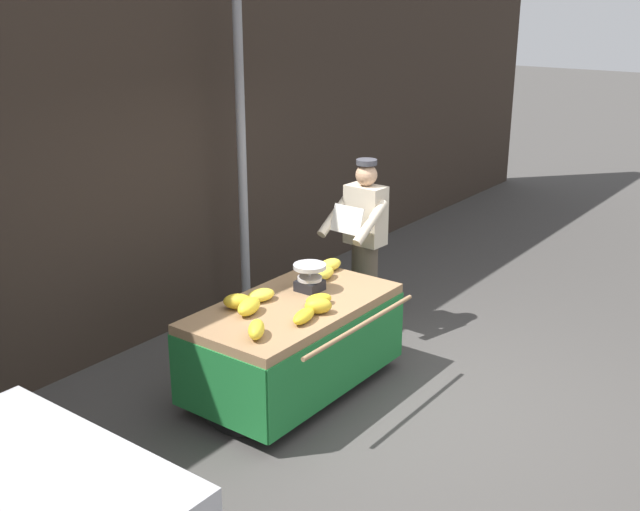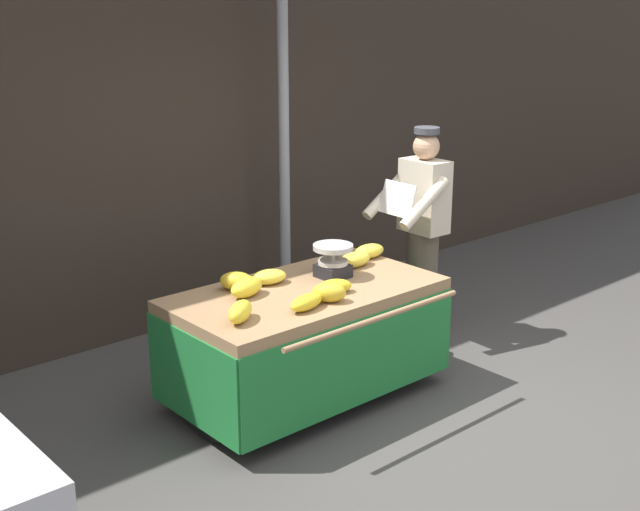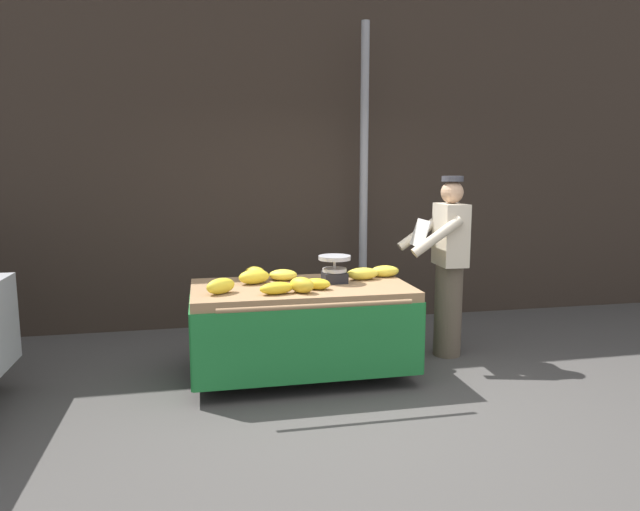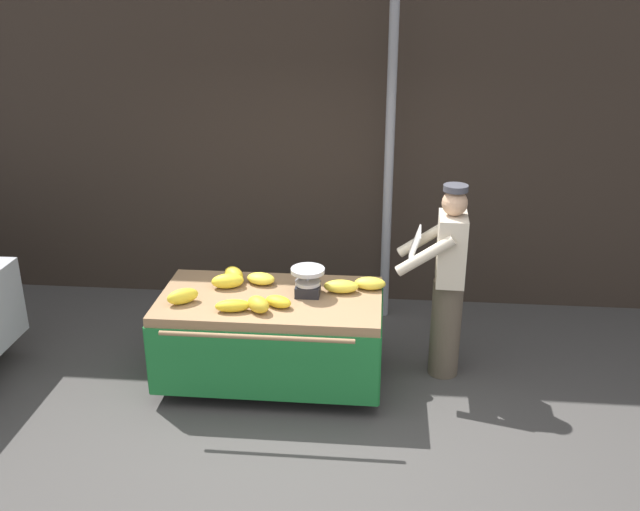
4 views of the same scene
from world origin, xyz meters
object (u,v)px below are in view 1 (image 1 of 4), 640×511
Objects in this scene: banana_bunch_1 at (330,265)px; banana_bunch_8 at (249,307)px; banana_bunch_4 at (256,329)px; banana_bunch_5 at (304,316)px; street_pole at (242,160)px; banana_cart at (294,327)px; banana_bunch_7 at (238,302)px; banana_bunch_2 at (261,295)px; vendor_person at (364,244)px; banana_bunch_6 at (322,274)px; banana_bunch_0 at (318,306)px; weighing_scale at (310,277)px; banana_bunch_3 at (319,299)px.

banana_bunch_1 is 1.20m from banana_bunch_8.
banana_bunch_4 reaches higher than banana_bunch_5.
banana_bunch_4 is (-1.62, -1.58, -0.79)m from street_pole.
banana_cart is 0.53m from banana_bunch_7.
banana_bunch_4 is at bearing -141.73° from banana_bunch_2.
banana_bunch_5 is at bearing -161.22° from vendor_person.
banana_bunch_8 reaches higher than banana_bunch_5.
banana_bunch_2 is at bearing 115.78° from banana_cart.
banana_bunch_2 is 0.71m from banana_bunch_6.
banana_cart is at bearing -166.86° from banana_bunch_6.
banana_bunch_0 reaches higher than banana_cart.
banana_bunch_0 is 0.75m from banana_bunch_6.
banana_bunch_1 is (-0.13, -1.16, -0.81)m from street_pole.
street_pole reaches higher than banana_bunch_1.
banana_bunch_2 is 0.24m from banana_bunch_7.
weighing_scale is 0.70m from banana_bunch_7.
banana_cart is at bearing 50.59° from banana_bunch_5.
street_pole is at bearing 44.27° from banana_bunch_4.
street_pole is 13.37× the size of banana_bunch_2.
banana_cart is 6.80× the size of banana_bunch_8.
banana_bunch_8 is (-0.38, 0.14, 0.28)m from banana_cart.
banana_bunch_6 is at bearing 14.73° from banana_bunch_4.
banana_bunch_7 is (-0.67, 0.21, -0.05)m from weighing_scale.
banana_bunch_4 is at bearing -165.27° from banana_bunch_6.
banana_bunch_7 is (-0.11, 0.58, 0.01)m from banana_bunch_5.
banana_cart is 0.65m from banana_bunch_6.
banana_bunch_7 is (-0.31, 0.57, -0.00)m from banana_bunch_0.
banana_bunch_0 is at bearing -149.23° from banana_bunch_1.
banana_bunch_3 is 1.44m from vendor_person.
street_pole is 1.76m from banana_bunch_2.
banana_bunch_0 is at bearing -82.28° from banana_bunch_2.
street_pole is at bearing 64.20° from weighing_scale.
banana_bunch_8 is 1.85m from vendor_person.
weighing_scale is 1.07× the size of banana_bunch_4.
banana_bunch_3 is at bearing 0.59° from banana_bunch_4.
banana_bunch_6 is (0.27, 0.07, -0.06)m from weighing_scale.
street_pole is 2.22m from banana_bunch_5.
banana_bunch_4 reaches higher than banana_bunch_6.
banana_bunch_5 is at bearing -129.41° from banana_cart.
banana_bunch_2 is at bearing 97.72° from banana_bunch_0.
weighing_scale is 0.54m from banana_bunch_1.
weighing_scale is 0.34m from banana_bunch_3.
banana_bunch_2 reaches higher than banana_bunch_3.
banana_bunch_6 reaches higher than banana_bunch_1.
banana_bunch_0 is 0.55m from banana_bunch_8.
street_pole is at bearing 47.01° from banana_bunch_2.
banana_bunch_3 is (-0.85, -1.57, -0.81)m from street_pole.
weighing_scale reaches higher than banana_bunch_3.
banana_bunch_0 reaches higher than banana_bunch_6.
banana_cart is 0.49m from banana_bunch_8.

